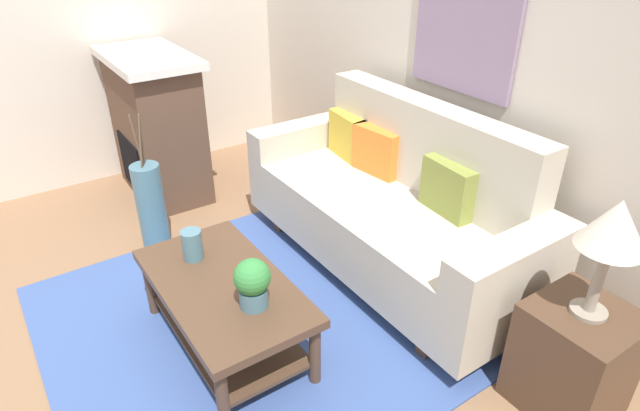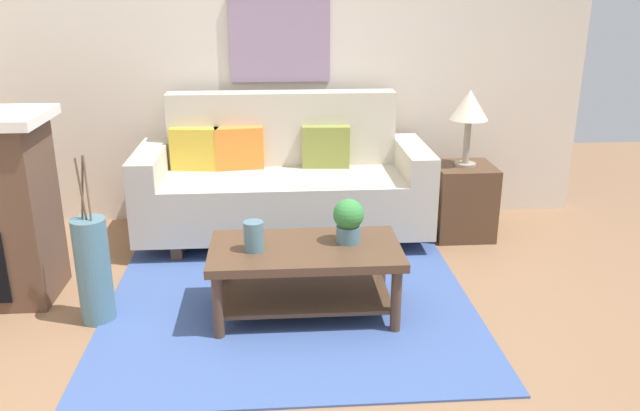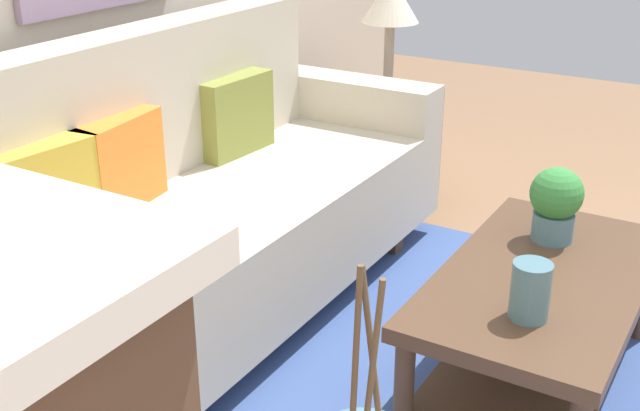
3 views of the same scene
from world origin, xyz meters
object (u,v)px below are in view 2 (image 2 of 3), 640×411
(floor_vase, at_px, (94,271))
(throw_pillow_orange, at_px, (239,148))
(throw_pillow_olive, at_px, (326,147))
(potted_plant_tabletop, at_px, (349,219))
(table_lamp, at_px, (469,108))
(framed_painting, at_px, (280,39))
(tabletop_vase, at_px, (254,236))
(side_table, at_px, (462,201))
(throw_pillow_mustard, at_px, (195,149))
(couch, at_px, (284,184))
(coffee_table, at_px, (305,265))

(floor_vase, bearing_deg, throw_pillow_orange, 60.22)
(throw_pillow_olive, height_order, potted_plant_tabletop, throw_pillow_olive)
(table_lamp, height_order, framed_painting, framed_painting)
(potted_plant_tabletop, bearing_deg, throw_pillow_orange, 117.42)
(throw_pillow_orange, relative_size, tabletop_vase, 2.09)
(side_table, xyz_separation_m, framed_painting, (-1.37, 0.52, 1.18))
(throw_pillow_mustard, distance_m, throw_pillow_olive, 0.99)
(couch, height_order, framed_painting, framed_painting)
(coffee_table, height_order, floor_vase, floor_vase)
(table_lamp, height_order, floor_vase, table_lamp)
(tabletop_vase, bearing_deg, side_table, 38.02)
(side_table, relative_size, table_lamp, 0.98)
(throw_pillow_olive, relative_size, tabletop_vase, 2.09)
(throw_pillow_mustard, relative_size, potted_plant_tabletop, 1.37)
(throw_pillow_orange, distance_m, table_lamp, 1.74)
(tabletop_vase, relative_size, floor_vase, 0.28)
(throw_pillow_orange, distance_m, floor_vase, 1.61)
(tabletop_vase, distance_m, table_lamp, 2.04)
(side_table, bearing_deg, table_lamp, 90.00)
(throw_pillow_mustard, relative_size, framed_painting, 0.47)
(throw_pillow_olive, relative_size, framed_painting, 0.47)
(coffee_table, height_order, tabletop_vase, tabletop_vase)
(throw_pillow_olive, xyz_separation_m, floor_vase, (-1.44, -1.36, -0.37))
(tabletop_vase, relative_size, table_lamp, 0.30)
(throw_pillow_orange, relative_size, side_table, 0.64)
(throw_pillow_mustard, relative_size, throw_pillow_orange, 1.00)
(tabletop_vase, relative_size, potted_plant_tabletop, 0.66)
(side_table, bearing_deg, tabletop_vase, -141.98)
(tabletop_vase, height_order, side_table, tabletop_vase)
(table_lamp, xyz_separation_m, framed_painting, (-1.37, 0.52, 0.46))
(side_table, bearing_deg, throw_pillow_olive, 169.98)
(table_lamp, bearing_deg, potted_plant_tabletop, -131.86)
(throw_pillow_mustard, height_order, throw_pillow_olive, same)
(tabletop_vase, bearing_deg, coffee_table, 6.73)
(tabletop_vase, xyz_separation_m, floor_vase, (-0.91, 0.05, -0.20))
(couch, xyz_separation_m, floor_vase, (-1.11, -1.23, -0.12))
(side_table, bearing_deg, floor_vase, -154.65)
(couch, height_order, throw_pillow_mustard, couch)
(coffee_table, relative_size, tabletop_vase, 6.38)
(throw_pillow_orange, xyz_separation_m, floor_vase, (-0.78, -1.36, -0.37))
(side_table, bearing_deg, coffee_table, -136.96)
(throw_pillow_orange, xyz_separation_m, table_lamp, (1.70, -0.18, 0.31))
(throw_pillow_mustard, relative_size, floor_vase, 0.58)
(framed_painting, bearing_deg, throw_pillow_mustard, -152.69)
(potted_plant_tabletop, bearing_deg, table_lamp, 48.14)
(coffee_table, relative_size, side_table, 1.96)
(tabletop_vase, xyz_separation_m, framed_painting, (0.19, 1.75, 0.94))
(throw_pillow_orange, xyz_separation_m, potted_plant_tabletop, (0.68, -1.32, -0.11))
(throw_pillow_orange, height_order, floor_vase, throw_pillow_orange)
(throw_pillow_olive, height_order, coffee_table, throw_pillow_olive)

